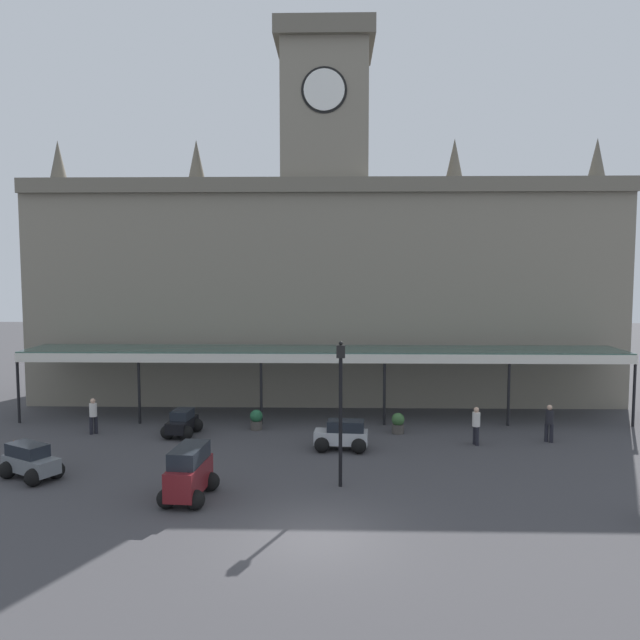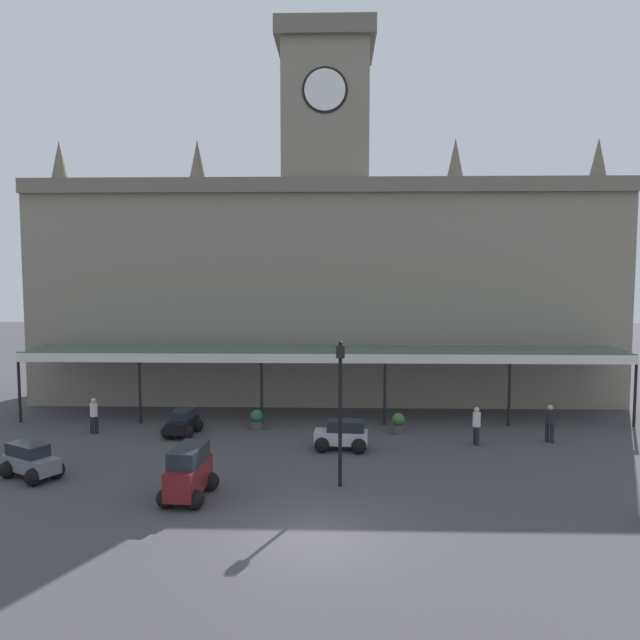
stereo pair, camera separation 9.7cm
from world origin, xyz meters
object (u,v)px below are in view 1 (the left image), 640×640
(car_maroon_van, at_px, (189,475))
(pedestrian_near_entrance, at_px, (93,415))
(car_silver_estate, at_px, (342,437))
(pedestrian_beside_cars, at_px, (476,424))
(car_black_sedan, at_px, (182,425))
(car_grey_estate, at_px, (31,463))
(planter_near_kerb, at_px, (256,420))
(planter_forecourt_centre, at_px, (398,423))
(pedestrian_crossing_forecourt, at_px, (549,422))
(victorian_lamppost, at_px, (341,397))
(traffic_cone, at_px, (14,447))

(car_maroon_van, xyz_separation_m, pedestrian_near_entrance, (-6.36, 7.96, 0.10))
(car_silver_estate, xyz_separation_m, pedestrian_beside_cars, (5.85, 0.88, 0.34))
(car_black_sedan, xyz_separation_m, car_maroon_van, (2.18, -7.79, 0.30))
(car_grey_estate, xyz_separation_m, planter_near_kerb, (7.40, 7.00, -0.07))
(car_silver_estate, height_order, car_maroon_van, car_maroon_van)
(pedestrian_near_entrance, distance_m, planter_forecourt_centre, 14.18)
(car_black_sedan, height_order, car_silver_estate, car_silver_estate)
(pedestrian_crossing_forecourt, bearing_deg, victorian_lamppost, -148.13)
(car_grey_estate, xyz_separation_m, pedestrian_beside_cars, (17.30, 4.71, 0.34))
(car_black_sedan, xyz_separation_m, pedestrian_beside_cars, (13.19, -1.22, 0.41))
(pedestrian_crossing_forecourt, bearing_deg, car_black_sedan, 177.55)
(car_grey_estate, relative_size, pedestrian_beside_cars, 1.46)
(pedestrian_beside_cars, distance_m, planter_near_kerb, 10.17)
(car_grey_estate, bearing_deg, pedestrian_near_entrance, 90.71)
(victorian_lamppost, bearing_deg, planter_forecourt_centre, 68.72)
(pedestrian_crossing_forecourt, distance_m, pedestrian_beside_cars, 3.37)
(car_maroon_van, relative_size, planter_near_kerb, 2.58)
(planter_forecourt_centre, bearing_deg, pedestrian_beside_cars, -29.43)
(pedestrian_near_entrance, relative_size, planter_forecourt_centre, 1.74)
(pedestrian_near_entrance, xyz_separation_m, planter_near_kerb, (7.48, 0.92, -0.42))
(pedestrian_near_entrance, height_order, pedestrian_crossing_forecourt, same)
(car_black_sedan, xyz_separation_m, planter_forecourt_centre, (9.98, 0.59, -0.01))
(traffic_cone, bearing_deg, pedestrian_near_entrance, 57.90)
(victorian_lamppost, xyz_separation_m, traffic_cone, (-13.45, 3.40, -2.88))
(car_grey_estate, relative_size, planter_forecourt_centre, 2.53)
(car_maroon_van, distance_m, planter_near_kerb, 8.95)
(pedestrian_beside_cars, height_order, victorian_lamppost, victorian_lamppost)
(car_black_sedan, relative_size, pedestrian_near_entrance, 1.28)
(pedestrian_crossing_forecourt, height_order, pedestrian_beside_cars, same)
(car_grey_estate, height_order, car_maroon_van, car_maroon_van)
(car_black_sedan, bearing_deg, victorian_lamppost, -41.93)
(car_maroon_van, xyz_separation_m, victorian_lamppost, (5.05, 1.30, 2.38))
(car_maroon_van, height_order, planter_forecourt_centre, car_maroon_van)
(car_maroon_van, relative_size, pedestrian_beside_cars, 1.48)
(car_silver_estate, distance_m, traffic_cone, 13.60)
(pedestrian_near_entrance, xyz_separation_m, victorian_lamppost, (11.41, -6.65, 2.28))
(car_maroon_van, bearing_deg, pedestrian_beside_cars, 30.85)
(pedestrian_near_entrance, height_order, planter_near_kerb, pedestrian_near_entrance)
(car_grey_estate, distance_m, pedestrian_crossing_forecourt, 21.29)
(car_silver_estate, relative_size, planter_forecourt_centre, 2.41)
(victorian_lamppost, bearing_deg, car_maroon_van, -165.51)
(planter_forecourt_centre, bearing_deg, car_black_sedan, -176.60)
(car_grey_estate, relative_size, traffic_cone, 3.89)
(pedestrian_beside_cars, bearing_deg, traffic_cone, -174.49)
(car_grey_estate, bearing_deg, victorian_lamppost, -2.87)
(planter_forecourt_centre, bearing_deg, car_maroon_van, -132.95)
(planter_forecourt_centre, bearing_deg, traffic_cone, -167.21)
(car_black_sedan, height_order, pedestrian_crossing_forecourt, pedestrian_crossing_forecourt)
(car_maroon_van, xyz_separation_m, traffic_cone, (-8.40, 4.71, -0.50))
(car_silver_estate, distance_m, pedestrian_crossing_forecourt, 9.30)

